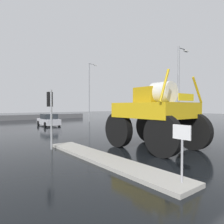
% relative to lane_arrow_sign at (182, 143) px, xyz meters
% --- Properties ---
extents(ground_plane, '(120.00, 120.00, 0.00)m').
position_rel_lane_arrow_sign_xyz_m(ground_plane, '(3.20, 17.26, -1.35)').
color(ground_plane, black).
extents(median_island, '(1.31, 8.84, 0.15)m').
position_rel_lane_arrow_sign_xyz_m(median_island, '(-0.13, 3.94, -1.27)').
color(median_island, '#9E9B93').
rests_on(median_island, ground).
extents(lane_arrow_sign, '(0.07, 0.60, 1.74)m').
position_rel_lane_arrow_sign_xyz_m(lane_arrow_sign, '(0.00, 0.00, 0.00)').
color(lane_arrow_sign, '#99999E').
rests_on(lane_arrow_sign, median_island).
extents(oversize_sprayer, '(3.80, 5.37, 4.21)m').
position_rel_lane_arrow_sign_xyz_m(oversize_sprayer, '(3.77, 4.22, 0.63)').
color(oversize_sprayer, black).
rests_on(oversize_sprayer, ground).
extents(sedan_ahead, '(1.96, 4.14, 1.52)m').
position_rel_lane_arrow_sign_xyz_m(sedan_ahead, '(3.81, 21.29, -0.63)').
color(sedan_ahead, '#B7B7BF').
rests_on(sedan_ahead, ground).
extents(traffic_signal_near_left, '(0.24, 0.54, 3.37)m').
position_rel_lane_arrow_sign_xyz_m(traffic_signal_near_left, '(-1.09, 7.79, 1.11)').
color(traffic_signal_near_left, gray).
rests_on(traffic_signal_near_left, ground).
extents(traffic_signal_near_right, '(0.24, 0.54, 3.83)m').
position_rel_lane_arrow_sign_xyz_m(traffic_signal_near_right, '(7.86, 7.78, 1.45)').
color(traffic_signal_near_right, gray).
rests_on(traffic_signal_near_right, ground).
extents(streetlight_near_right, '(1.54, 0.24, 8.02)m').
position_rel_lane_arrow_sign_xyz_m(streetlight_near_right, '(11.12, 7.54, 3.07)').
color(streetlight_near_right, gray).
rests_on(streetlight_near_right, ground).
extents(streetlight_far_right, '(1.57, 0.24, 9.42)m').
position_rel_lane_arrow_sign_xyz_m(streetlight_far_right, '(11.70, 24.35, 3.78)').
color(streetlight_far_right, gray).
rests_on(streetlight_far_right, ground).
extents(roadside_barrier, '(26.16, 0.24, 0.90)m').
position_rel_lane_arrow_sign_xyz_m(roadside_barrier, '(3.20, 34.73, -0.90)').
color(roadside_barrier, '#59595B').
rests_on(roadside_barrier, ground).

